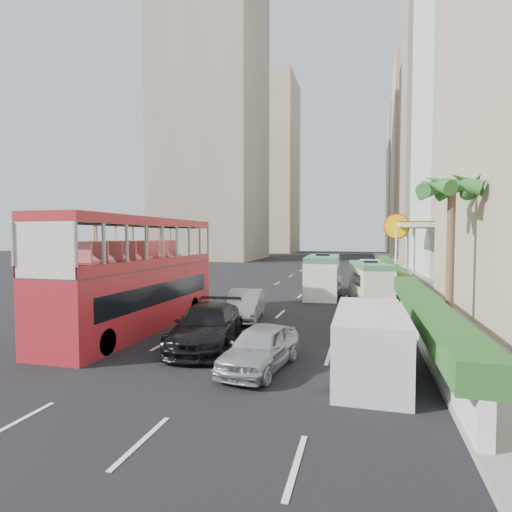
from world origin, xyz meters
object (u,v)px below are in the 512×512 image
(car_silver_lane_a, at_px, (245,319))
(minibus_near, at_px, (323,276))
(panel_van_far, at_px, (370,270))
(palm_tree, at_px, (450,255))
(double_decker_bus, at_px, (138,273))
(car_black, at_px, (207,346))
(van_asset, at_px, (325,293))
(car_silver_lane_b, at_px, (260,369))
(shell_station, at_px, (433,253))
(panel_van_near, at_px, (370,343))
(minibus_far, at_px, (370,282))

(car_silver_lane_a, xyz_separation_m, minibus_near, (2.99, 9.25, 1.43))
(panel_van_far, xyz_separation_m, palm_tree, (3.29, -20.12, 2.43))
(double_decker_bus, height_order, car_black, double_decker_bus)
(minibus_near, bearing_deg, car_black, -103.77)
(minibus_near, bearing_deg, car_silver_lane_a, -110.03)
(double_decker_bus, relative_size, car_black, 2.03)
(car_silver_lane_a, bearing_deg, van_asset, 67.10)
(car_silver_lane_b, bearing_deg, van_asset, 96.50)
(car_silver_lane_a, height_order, car_silver_lane_b, car_silver_lane_a)
(double_decker_bus, relative_size, shell_station, 1.38)
(panel_van_near, distance_m, panel_van_far, 27.80)
(car_silver_lane_b, height_order, panel_van_near, panel_van_near)
(shell_station, bearing_deg, van_asset, -134.78)
(double_decker_bus, relative_size, panel_van_near, 2.21)
(minibus_near, relative_size, panel_van_near, 1.29)
(panel_van_near, xyz_separation_m, shell_station, (5.84, 26.67, 1.75))
(double_decker_bus, distance_m, van_asset, 16.03)
(double_decker_bus, distance_m, palm_tree, 14.39)
(car_black, relative_size, van_asset, 0.99)
(car_black, xyz_separation_m, shell_station, (11.84, 24.96, 2.75))
(car_silver_lane_b, relative_size, car_black, 0.75)
(panel_van_near, bearing_deg, double_decker_bus, 159.80)
(double_decker_bus, relative_size, car_silver_lane_b, 2.70)
(panel_van_far, bearing_deg, palm_tree, -81.34)
(double_decker_bus, relative_size, car_silver_lane_a, 2.42)
(car_black, xyz_separation_m, van_asset, (3.01, 16.07, 0.00))
(car_silver_lane_b, bearing_deg, car_black, 150.68)
(car_silver_lane_b, distance_m, van_asset, 18.06)
(car_silver_lane_b, xyz_separation_m, minibus_far, (3.55, 14.95, 1.25))
(minibus_near, xyz_separation_m, shell_station, (8.87, 10.58, 1.32))
(panel_van_far, bearing_deg, double_decker_bus, -114.17)
(minibus_near, height_order, panel_van_near, minibus_near)
(van_asset, bearing_deg, car_black, -104.72)
(car_silver_lane_b, relative_size, palm_tree, 0.64)
(van_asset, bearing_deg, panel_van_far, 67.47)
(car_silver_lane_a, xyz_separation_m, car_black, (0.02, -5.13, 0.00))
(car_silver_lane_a, distance_m, palm_tree, 10.27)
(car_black, height_order, panel_van_far, panel_van_far)
(palm_tree, bearing_deg, minibus_near, 128.37)
(minibus_far, bearing_deg, car_silver_lane_b, -113.93)
(car_silver_lane_b, bearing_deg, panel_van_far, 90.16)
(palm_tree, height_order, shell_station, palm_tree)
(van_asset, bearing_deg, car_silver_lane_b, -95.29)
(minibus_far, bearing_deg, minibus_near, 145.59)
(palm_tree, xyz_separation_m, shell_station, (2.20, 19.00, -0.63))
(minibus_far, height_order, palm_tree, palm_tree)
(car_black, distance_m, minibus_far, 14.42)
(van_asset, height_order, minibus_near, minibus_near)
(van_asset, relative_size, minibus_near, 0.85)
(palm_tree, relative_size, shell_station, 0.80)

